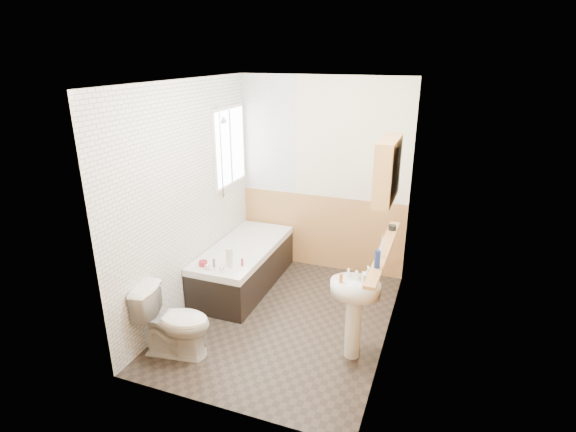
# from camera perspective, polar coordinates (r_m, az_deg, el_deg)

# --- Properties ---
(floor) EXTENTS (2.80, 2.80, 0.00)m
(floor) POSITION_cam_1_polar(r_m,az_deg,el_deg) (5.05, -0.61, -12.92)
(floor) COLOR #2A231E
(floor) RESTS_ON ground
(ceiling) EXTENTS (2.80, 2.80, 0.00)m
(ceiling) POSITION_cam_1_polar(r_m,az_deg,el_deg) (4.24, -0.74, 16.72)
(ceiling) COLOR white
(ceiling) RESTS_ON ground
(wall_back) EXTENTS (2.20, 0.02, 2.50)m
(wall_back) POSITION_cam_1_polar(r_m,az_deg,el_deg) (5.77, 4.38, 4.99)
(wall_back) COLOR #EDE2C3
(wall_back) RESTS_ON ground
(wall_front) EXTENTS (2.20, 0.02, 2.50)m
(wall_front) POSITION_cam_1_polar(r_m,az_deg,el_deg) (3.32, -9.50, -7.11)
(wall_front) COLOR #EDE2C3
(wall_front) RESTS_ON ground
(wall_left) EXTENTS (0.02, 2.80, 2.50)m
(wall_left) POSITION_cam_1_polar(r_m,az_deg,el_deg) (4.97, -12.70, 2.06)
(wall_left) COLOR #EDE2C3
(wall_left) RESTS_ON ground
(wall_right) EXTENTS (0.02, 2.80, 2.50)m
(wall_right) POSITION_cam_1_polar(r_m,az_deg,el_deg) (4.24, 13.48, -1.19)
(wall_right) COLOR #EDE2C3
(wall_right) RESTS_ON ground
(wainscot_right) EXTENTS (0.01, 2.80, 1.00)m
(wainscot_right) POSITION_cam_1_polar(r_m,az_deg,el_deg) (4.56, 12.43, -9.96)
(wainscot_right) COLOR tan
(wainscot_right) RESTS_ON wall_right
(wainscot_front) EXTENTS (2.20, 0.01, 1.00)m
(wainscot_front) POSITION_cam_1_polar(r_m,az_deg,el_deg) (3.73, -8.64, -17.26)
(wainscot_front) COLOR tan
(wainscot_front) RESTS_ON wall_front
(wainscot_back) EXTENTS (2.20, 0.01, 1.00)m
(wainscot_back) POSITION_cam_1_polar(r_m,az_deg,el_deg) (5.99, 4.13, -2.01)
(wainscot_back) COLOR tan
(wainscot_back) RESTS_ON wall_back
(tile_cladding_left) EXTENTS (0.01, 2.80, 2.50)m
(tile_cladding_left) POSITION_cam_1_polar(r_m,az_deg,el_deg) (4.96, -12.48, 2.03)
(tile_cladding_left) COLOR white
(tile_cladding_left) RESTS_ON wall_left
(tile_return_back) EXTENTS (0.75, 0.01, 1.50)m
(tile_return_back) POSITION_cam_1_polar(r_m,az_deg,el_deg) (5.87, -2.47, 10.30)
(tile_return_back) COLOR white
(tile_return_back) RESTS_ON wall_back
(window) EXTENTS (0.03, 0.79, 0.99)m
(window) POSITION_cam_1_polar(r_m,az_deg,el_deg) (5.64, -7.39, 8.72)
(window) COLOR white
(window) RESTS_ON wall_left
(bathtub) EXTENTS (0.70, 1.62, 0.67)m
(bathtub) POSITION_cam_1_polar(r_m,az_deg,el_deg) (5.60, -5.61, -6.17)
(bathtub) COLOR black
(bathtub) RESTS_ON floor
(shower_riser) EXTENTS (0.10, 0.07, 1.12)m
(shower_riser) POSITION_cam_1_polar(r_m,az_deg,el_deg) (5.39, -8.45, 9.01)
(shower_riser) COLOR silver
(shower_riser) RESTS_ON wall_left
(toilet) EXTENTS (0.76, 0.50, 0.69)m
(toilet) POSITION_cam_1_polar(r_m,az_deg,el_deg) (4.50, -14.23, -12.89)
(toilet) COLOR white
(toilet) RESTS_ON floor
(sink) EXTENTS (0.46, 0.37, 0.90)m
(sink) POSITION_cam_1_polar(r_m,az_deg,el_deg) (4.26, 8.42, -10.98)
(sink) COLOR white
(sink) RESTS_ON floor
(pine_shelf) EXTENTS (0.10, 1.50, 0.03)m
(pine_shelf) POSITION_cam_1_polar(r_m,az_deg,el_deg) (4.24, 12.12, -4.31)
(pine_shelf) COLOR tan
(pine_shelf) RESTS_ON wall_right
(medicine_cabinet) EXTENTS (0.16, 0.61, 0.55)m
(medicine_cabinet) POSITION_cam_1_polar(r_m,az_deg,el_deg) (3.99, 12.50, 5.71)
(medicine_cabinet) COLOR tan
(medicine_cabinet) RESTS_ON wall_right
(foam_can) EXTENTS (0.06, 0.06, 0.16)m
(foam_can) POSITION_cam_1_polar(r_m,az_deg,el_deg) (3.84, 11.28, -5.37)
(foam_can) COLOR navy
(foam_can) RESTS_ON pine_shelf
(green_bottle) EXTENTS (0.05, 0.05, 0.23)m
(green_bottle) POSITION_cam_1_polar(r_m,az_deg,el_deg) (4.02, 11.84, -3.64)
(green_bottle) COLOR silver
(green_bottle) RESTS_ON pine_shelf
(black_jar) EXTENTS (0.10, 0.10, 0.05)m
(black_jar) POSITION_cam_1_polar(r_m,az_deg,el_deg) (4.69, 13.11, -1.43)
(black_jar) COLOR black
(black_jar) RESTS_ON pine_shelf
(soap_bottle) EXTENTS (0.15, 0.22, 0.09)m
(soap_bottle) POSITION_cam_1_polar(r_m,az_deg,el_deg) (4.07, 10.03, -8.27)
(soap_bottle) COLOR silver
(soap_bottle) RESTS_ON sink
(clear_bottle) EXTENTS (0.03, 0.03, 0.09)m
(clear_bottle) POSITION_cam_1_polar(r_m,az_deg,el_deg) (4.11, 6.74, -7.82)
(clear_bottle) COLOR orange
(clear_bottle) RESTS_ON sink
(blue_gel) EXTENTS (0.06, 0.05, 0.22)m
(blue_gel) POSITION_cam_1_polar(r_m,az_deg,el_deg) (4.94, -7.46, -5.31)
(blue_gel) COLOR silver
(blue_gel) RESTS_ON bathtub
(cream_jar) EXTENTS (0.11, 0.11, 0.06)m
(cream_jar) POSITION_cam_1_polar(r_m,az_deg,el_deg) (5.06, -10.72, -5.93)
(cream_jar) COLOR maroon
(cream_jar) RESTS_ON bathtub
(orange_bottle) EXTENTS (0.03, 0.03, 0.08)m
(orange_bottle) POSITION_cam_1_polar(r_m,az_deg,el_deg) (4.99, -5.84, -5.87)
(orange_bottle) COLOR maroon
(orange_bottle) RESTS_ON bathtub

